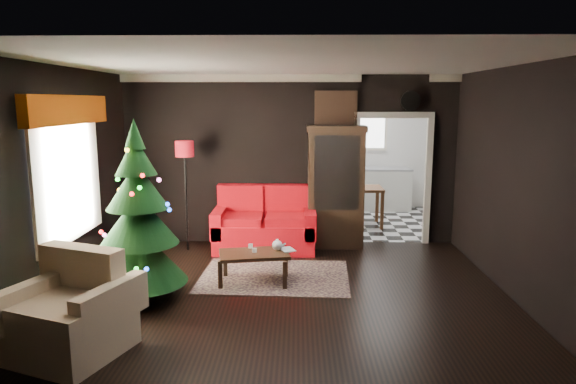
{
  "coord_description": "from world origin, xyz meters",
  "views": [
    {
      "loc": [
        0.13,
        -5.97,
        2.37
      ],
      "look_at": [
        0.0,
        0.9,
        1.15
      ],
      "focal_mm": 31.87,
      "sensor_mm": 36.0,
      "label": 1
    }
  ],
  "objects_px": {
    "curio_cabinet": "(335,190)",
    "wall_clock": "(410,101)",
    "loveseat": "(265,219)",
    "christmas_tree": "(138,215)",
    "kitchen_table": "(363,206)",
    "teapot": "(277,245)",
    "armchair": "(69,308)",
    "floor_lamp": "(186,199)",
    "coffee_table": "(254,267)"
  },
  "relations": [
    {
      "from": "curio_cabinet",
      "to": "wall_clock",
      "type": "xyz_separation_m",
      "value": [
        1.2,
        0.18,
        1.43
      ]
    },
    {
      "from": "curio_cabinet",
      "to": "loveseat",
      "type": "bearing_deg",
      "value": -169.17
    },
    {
      "from": "christmas_tree",
      "to": "kitchen_table",
      "type": "relative_size",
      "value": 2.82
    },
    {
      "from": "christmas_tree",
      "to": "teapot",
      "type": "bearing_deg",
      "value": 23.38
    },
    {
      "from": "christmas_tree",
      "to": "kitchen_table",
      "type": "height_order",
      "value": "christmas_tree"
    },
    {
      "from": "christmas_tree",
      "to": "kitchen_table",
      "type": "bearing_deg",
      "value": 50.43
    },
    {
      "from": "curio_cabinet",
      "to": "armchair",
      "type": "height_order",
      "value": "curio_cabinet"
    },
    {
      "from": "floor_lamp",
      "to": "loveseat",
      "type": "bearing_deg",
      "value": 2.86
    },
    {
      "from": "armchair",
      "to": "kitchen_table",
      "type": "distance_m",
      "value": 6.2
    },
    {
      "from": "floor_lamp",
      "to": "kitchen_table",
      "type": "relative_size",
      "value": 2.48
    },
    {
      "from": "curio_cabinet",
      "to": "teapot",
      "type": "relative_size",
      "value": 12.05
    },
    {
      "from": "coffee_table",
      "to": "curio_cabinet",
      "type": "bearing_deg",
      "value": 56.34
    },
    {
      "from": "wall_clock",
      "to": "christmas_tree",
      "type": "bearing_deg",
      "value": -145.31
    },
    {
      "from": "wall_clock",
      "to": "floor_lamp",
      "type": "bearing_deg",
      "value": -172.67
    },
    {
      "from": "christmas_tree",
      "to": "coffee_table",
      "type": "xyz_separation_m",
      "value": [
        1.31,
        0.6,
        -0.84
      ]
    },
    {
      "from": "loveseat",
      "to": "wall_clock",
      "type": "distance_m",
      "value": 3.04
    },
    {
      "from": "teapot",
      "to": "kitchen_table",
      "type": "height_order",
      "value": "kitchen_table"
    },
    {
      "from": "curio_cabinet",
      "to": "armchair",
      "type": "relative_size",
      "value": 1.94
    },
    {
      "from": "floor_lamp",
      "to": "kitchen_table",
      "type": "bearing_deg",
      "value": 29.35
    },
    {
      "from": "loveseat",
      "to": "curio_cabinet",
      "type": "distance_m",
      "value": 1.25
    },
    {
      "from": "curio_cabinet",
      "to": "christmas_tree",
      "type": "relative_size",
      "value": 0.9
    },
    {
      "from": "teapot",
      "to": "wall_clock",
      "type": "height_order",
      "value": "wall_clock"
    },
    {
      "from": "loveseat",
      "to": "wall_clock",
      "type": "relative_size",
      "value": 5.31
    },
    {
      "from": "kitchen_table",
      "to": "loveseat",
      "type": "bearing_deg",
      "value": -137.49
    },
    {
      "from": "christmas_tree",
      "to": "loveseat",
      "type": "bearing_deg",
      "value": 58.01
    },
    {
      "from": "christmas_tree",
      "to": "armchair",
      "type": "bearing_deg",
      "value": -100.96
    },
    {
      "from": "curio_cabinet",
      "to": "armchair",
      "type": "bearing_deg",
      "value": -126.41
    },
    {
      "from": "loveseat",
      "to": "floor_lamp",
      "type": "xyz_separation_m",
      "value": [
        -1.24,
        -0.06,
        0.33
      ]
    },
    {
      "from": "christmas_tree",
      "to": "kitchen_table",
      "type": "distance_m",
      "value": 4.99
    },
    {
      "from": "wall_clock",
      "to": "kitchen_table",
      "type": "height_order",
      "value": "wall_clock"
    },
    {
      "from": "floor_lamp",
      "to": "curio_cabinet",
      "type": "bearing_deg",
      "value": 6.72
    },
    {
      "from": "floor_lamp",
      "to": "wall_clock",
      "type": "xyz_separation_m",
      "value": [
        3.59,
        0.46,
        1.55
      ]
    },
    {
      "from": "coffee_table",
      "to": "kitchen_table",
      "type": "xyz_separation_m",
      "value": [
        1.84,
        3.22,
        0.16
      ]
    },
    {
      "from": "curio_cabinet",
      "to": "christmas_tree",
      "type": "distance_m",
      "value": 3.45
    },
    {
      "from": "loveseat",
      "to": "kitchen_table",
      "type": "distance_m",
      "value": 2.45
    },
    {
      "from": "loveseat",
      "to": "armchair",
      "type": "relative_size",
      "value": 1.73
    },
    {
      "from": "loveseat",
      "to": "wall_clock",
      "type": "height_order",
      "value": "wall_clock"
    },
    {
      "from": "coffee_table",
      "to": "wall_clock",
      "type": "height_order",
      "value": "wall_clock"
    },
    {
      "from": "floor_lamp",
      "to": "christmas_tree",
      "type": "xyz_separation_m",
      "value": [
        -0.11,
        -2.1,
        0.22
      ]
    },
    {
      "from": "kitchen_table",
      "to": "floor_lamp",
      "type": "bearing_deg",
      "value": -150.65
    },
    {
      "from": "coffee_table",
      "to": "wall_clock",
      "type": "relative_size",
      "value": 2.8
    },
    {
      "from": "curio_cabinet",
      "to": "coffee_table",
      "type": "xyz_separation_m",
      "value": [
        -1.19,
        -1.79,
        -0.74
      ]
    },
    {
      "from": "teapot",
      "to": "curio_cabinet",
      "type": "bearing_deg",
      "value": 62.21
    },
    {
      "from": "curio_cabinet",
      "to": "wall_clock",
      "type": "height_order",
      "value": "wall_clock"
    },
    {
      "from": "curio_cabinet",
      "to": "coffee_table",
      "type": "relative_size",
      "value": 2.12
    },
    {
      "from": "curio_cabinet",
      "to": "floor_lamp",
      "type": "xyz_separation_m",
      "value": [
        -2.39,
        -0.28,
        -0.12
      ]
    },
    {
      "from": "loveseat",
      "to": "coffee_table",
      "type": "height_order",
      "value": "loveseat"
    },
    {
      "from": "kitchen_table",
      "to": "wall_clock",
      "type": "bearing_deg",
      "value": -66.25
    },
    {
      "from": "coffee_table",
      "to": "teapot",
      "type": "relative_size",
      "value": 5.69
    },
    {
      "from": "floor_lamp",
      "to": "wall_clock",
      "type": "distance_m",
      "value": 3.94
    }
  ]
}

